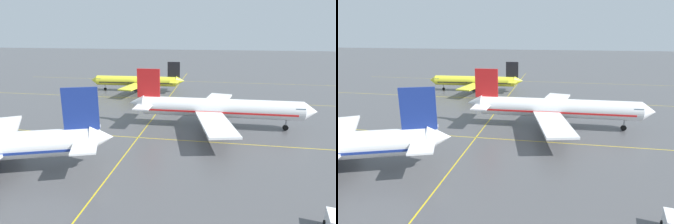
{
  "view_description": "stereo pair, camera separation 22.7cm",
  "coord_description": "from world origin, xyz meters",
  "views": [
    {
      "loc": [
        15.23,
        -20.65,
        20.79
      ],
      "look_at": [
        4.58,
        40.37,
        3.08
      ],
      "focal_mm": 30.7,
      "sensor_mm": 36.0,
      "label": 1
    },
    {
      "loc": [
        15.45,
        -20.61,
        20.79
      ],
      "look_at": [
        4.58,
        40.37,
        3.08
      ],
      "focal_mm": 30.7,
      "sensor_mm": 36.0,
      "label": 2
    }
  ],
  "objects": [
    {
      "name": "airliner_second_row",
      "position": [
        15.59,
        41.0,
        4.31
      ],
      "size": [
        40.52,
        35.07,
        12.63
      ],
      "color": "white",
      "rests_on": "ground"
    },
    {
      "name": "airliner_third_row",
      "position": [
        -12.46,
        75.75,
        3.55
      ],
      "size": [
        33.46,
        28.87,
        10.41
      ],
      "color": "yellow",
      "rests_on": "ground"
    },
    {
      "name": "taxiway_markings",
      "position": [
        0.0,
        48.34,
        0.0
      ],
      "size": [
        139.05,
        147.66,
        0.01
      ],
      "color": "yellow",
      "rests_on": "ground"
    }
  ]
}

